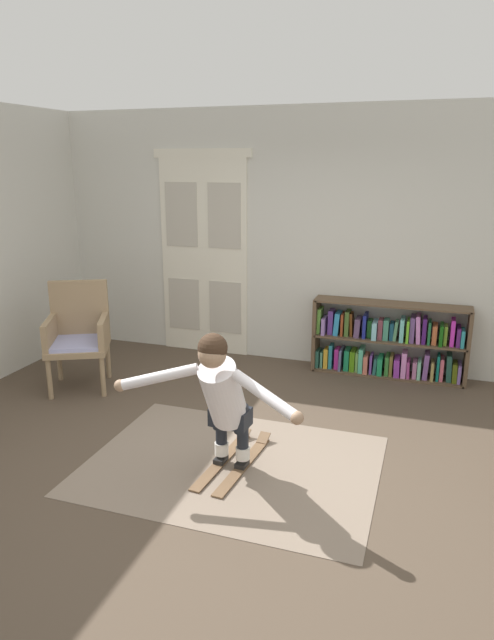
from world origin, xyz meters
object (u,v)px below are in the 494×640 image
object	(u,v)px
bookshelf	(389,344)
skis_pair	(234,460)
wicker_chair	(78,333)
person_skier	(222,392)

from	to	relation	value
bookshelf	skis_pair	size ratio (longest dim) A/B	1.70
bookshelf	wicker_chair	xyz separation A→B (m)	(-3.06, -1.33, 0.22)
wicker_chair	person_skier	bearing A→B (deg)	-30.28
bookshelf	person_skier	bearing A→B (deg)	-111.32
person_skier	wicker_chair	bearing A→B (deg)	149.72
wicker_chair	person_skier	size ratio (longest dim) A/B	0.77
wicker_chair	skis_pair	size ratio (longest dim) A/B	1.12
wicker_chair	skis_pair	xyz separation A→B (m)	(2.09, -1.00, -0.56)
skis_pair	person_skier	distance (m)	0.69
wicker_chair	bookshelf	bearing A→B (deg)	23.49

